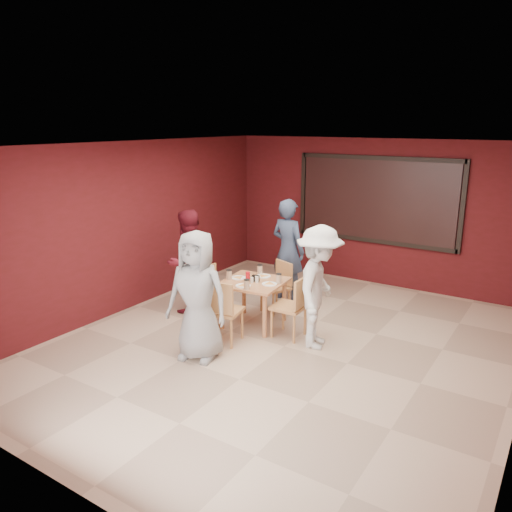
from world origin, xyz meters
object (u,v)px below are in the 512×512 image
Objects in this scene: dining_table at (254,286)px; diner_left at (188,261)px; chair_back at (279,284)px; chair_left at (211,287)px; diner_right at (319,287)px; diner_back at (288,250)px; chair_front at (222,308)px; diner_front at (197,296)px; chair_right at (294,304)px.

dining_table is 1.29m from diner_left.
chair_back is at bearing 124.21° from diner_left.
chair_left is at bearing 104.90° from diner_left.
chair_left is at bearing 70.54° from diner_right.
chair_back is 0.74m from diner_back.
chair_front is at bearing 105.75° from diner_right.
chair_front is 0.55× the size of diner_front.
chair_back is at bearing 38.70° from chair_left.
dining_table is 0.57× the size of diner_right.
dining_table is 0.58× the size of diner_left.
chair_front is at bearing 75.64° from diner_front.
chair_front is 0.61m from diner_front.
chair_back is 0.47× the size of diner_back.
chair_left is (-0.86, 0.86, -0.09)m from chair_front.
chair_left is 1.61m from chair_right.
diner_right is at bearing -7.09° from dining_table.
chair_front reaches higher than dining_table.
chair_right is (0.75, 0.74, -0.01)m from chair_front.
diner_right is at bearing -7.82° from chair_right.
diner_back is at bearing 104.81° from chair_back.
diner_front is at bearing 101.22° from diner_back.
diner_back is at bearing 142.95° from diner_left.
diner_back reaches higher than chair_right.
chair_left is at bearing -141.30° from chair_back.
diner_left is (-2.02, 0.02, 0.33)m from chair_right.
dining_table is 0.84m from chair_front.
chair_front is 1.56m from chair_back.
diner_left is at bearing -167.86° from chair_left.
dining_table is 0.55× the size of diner_back.
chair_right is 0.52× the size of diner_back.
diner_right is at bearing 90.88° from diner_left.
diner_right is (2.45, -0.08, 0.02)m from diner_left.
diner_front is at bearing 120.48° from diner_right.
diner_right is at bearing 30.41° from chair_front.
diner_right is (1.15, -0.87, 0.40)m from chair_back.
diner_left is (-1.27, -0.07, 0.23)m from dining_table.
diner_back is (-0.14, 2.13, 0.37)m from chair_front.
diner_back is at bearing 93.65° from chair_front.
diner_right is at bearing 32.85° from diner_front.
diner_front is 2.64m from diner_back.
chair_front is 1.05m from chair_right.
dining_table is at bearing 104.20° from diner_back.
chair_back is at bearing 89.39° from chair_front.
chair_right reaches higher than chair_back.
diner_front is (-0.02, -0.51, 0.34)m from chair_front.
chair_right is at bearing -6.68° from dining_table.
chair_front is at bearing 102.32° from diner_back.
chair_front reaches higher than chair_right.
diner_right is (1.17, 0.69, 0.33)m from chair_front.
chair_left is at bearing 135.07° from chair_front.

